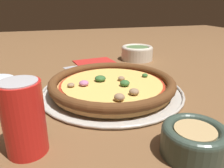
{
  "coord_description": "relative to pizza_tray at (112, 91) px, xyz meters",
  "views": [
    {
      "loc": [
        -0.16,
        -0.53,
        0.23
      ],
      "look_at": [
        0.0,
        0.0,
        0.03
      ],
      "focal_mm": 35.0,
      "sensor_mm": 36.0,
      "label": 1
    }
  ],
  "objects": [
    {
      "name": "fork",
      "position": [
        -0.03,
        0.3,
        -0.0
      ],
      "size": [
        0.18,
        0.08,
        0.0
      ],
      "rotation": [
        0.0,
        0.0,
        9.77
      ],
      "color": "#B7B7BC",
      "rests_on": "ground_plane"
    },
    {
      "name": "napkin",
      "position": [
        0.02,
        0.32,
        -0.0
      ],
      "size": [
        0.17,
        0.14,
        0.01
      ],
      "rotation": [
        0.0,
        0.0,
        0.14
      ],
      "color": "#B2231E",
      "rests_on": "ground_plane"
    },
    {
      "name": "pizza",
      "position": [
        -0.0,
        -0.0,
        0.02
      ],
      "size": [
        0.34,
        0.34,
        0.04
      ],
      "color": "tan",
      "rests_on": "pizza_tray"
    },
    {
      "name": "beverage_can",
      "position": [
        -0.2,
        -0.2,
        0.06
      ],
      "size": [
        0.07,
        0.07,
        0.12
      ],
      "color": "red",
      "rests_on": "ground_plane"
    },
    {
      "name": "bowl_far",
      "position": [
        0.21,
        0.32,
        0.03
      ],
      "size": [
        0.13,
        0.13,
        0.06
      ],
      "color": "beige",
      "rests_on": "ground_plane"
    },
    {
      "name": "pizza_tray",
      "position": [
        0.0,
        0.0,
        0.0
      ],
      "size": [
        0.38,
        0.38,
        0.01
      ],
      "color": "#B7B2A8",
      "rests_on": "ground_plane"
    },
    {
      "name": "bowl_near",
      "position": [
        0.05,
        -0.28,
        0.02
      ],
      "size": [
        0.1,
        0.1,
        0.05
      ],
      "color": "#334238",
      "rests_on": "ground_plane"
    },
    {
      "name": "ground_plane",
      "position": [
        0.0,
        0.0,
        -0.0
      ],
      "size": [
        3.0,
        3.0,
        0.0
      ],
      "primitive_type": "plane",
      "color": "brown"
    }
  ]
}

